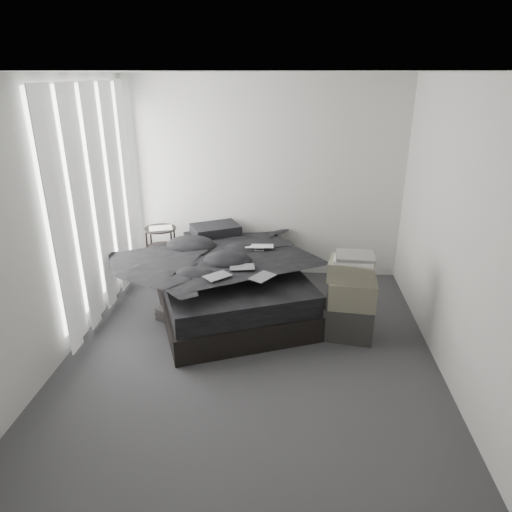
# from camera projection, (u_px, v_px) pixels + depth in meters

# --- Properties ---
(floor) EXTENTS (3.60, 4.20, 0.01)m
(floor) POSITION_uv_depth(u_px,v_px,m) (250.00, 357.00, 4.47)
(floor) COLOR #343336
(floor) RESTS_ON ground
(ceiling) EXTENTS (3.60, 4.20, 0.01)m
(ceiling) POSITION_uv_depth(u_px,v_px,m) (248.00, 72.00, 3.50)
(ceiling) COLOR white
(ceiling) RESTS_ON ground
(wall_back) EXTENTS (3.60, 0.01, 2.60)m
(wall_back) POSITION_uv_depth(u_px,v_px,m) (264.00, 180.00, 5.93)
(wall_back) COLOR beige
(wall_back) RESTS_ON ground
(wall_front) EXTENTS (3.60, 0.01, 2.60)m
(wall_front) POSITION_uv_depth(u_px,v_px,m) (206.00, 383.00, 2.05)
(wall_front) COLOR beige
(wall_front) RESTS_ON ground
(wall_left) EXTENTS (0.01, 4.20, 2.60)m
(wall_left) POSITION_uv_depth(u_px,v_px,m) (51.00, 227.00, 4.12)
(wall_left) COLOR beige
(wall_left) RESTS_ON ground
(wall_right) EXTENTS (0.01, 4.20, 2.60)m
(wall_right) POSITION_uv_depth(u_px,v_px,m) (460.00, 237.00, 3.86)
(wall_right) COLOR beige
(wall_right) RESTS_ON ground
(window_left) EXTENTS (0.02, 2.00, 2.30)m
(window_left) POSITION_uv_depth(u_px,v_px,m) (93.00, 196.00, 4.93)
(window_left) COLOR white
(window_left) RESTS_ON wall_left
(curtain_left) EXTENTS (0.06, 2.12, 2.48)m
(curtain_left) POSITION_uv_depth(u_px,v_px,m) (98.00, 203.00, 4.95)
(curtain_left) COLOR white
(curtain_left) RESTS_ON wall_left
(bed) EXTENTS (2.22, 2.51, 0.28)m
(bed) POSITION_uv_depth(u_px,v_px,m) (229.00, 296.00, 5.39)
(bed) COLOR black
(bed) RESTS_ON floor
(mattress) EXTENTS (2.14, 2.43, 0.22)m
(mattress) POSITION_uv_depth(u_px,v_px,m) (229.00, 277.00, 5.29)
(mattress) COLOR black
(mattress) RESTS_ON bed
(duvet) EXTENTS (2.07, 2.21, 0.24)m
(duvet) POSITION_uv_depth(u_px,v_px,m) (230.00, 260.00, 5.16)
(duvet) COLOR black
(duvet) RESTS_ON mattress
(pillow_lower) EXTENTS (0.74, 0.62, 0.14)m
(pillow_lower) POSITION_uv_depth(u_px,v_px,m) (210.00, 240.00, 5.93)
(pillow_lower) COLOR black
(pillow_lower) RESTS_ON mattress
(pillow_upper) EXTENTS (0.70, 0.63, 0.13)m
(pillow_upper) POSITION_uv_depth(u_px,v_px,m) (215.00, 230.00, 5.88)
(pillow_upper) COLOR black
(pillow_upper) RESTS_ON pillow_lower
(laptop) EXTENTS (0.34, 0.23, 0.03)m
(laptop) POSITION_uv_depth(u_px,v_px,m) (259.00, 242.00, 5.31)
(laptop) COLOR silver
(laptop) RESTS_ON duvet
(comic_a) EXTENTS (0.31, 0.30, 0.01)m
(comic_a) POSITION_uv_depth(u_px,v_px,m) (217.00, 269.00, 4.60)
(comic_a) COLOR black
(comic_a) RESTS_ON duvet
(comic_b) EXTENTS (0.29, 0.21, 0.01)m
(comic_b) POSITION_uv_depth(u_px,v_px,m) (242.00, 260.00, 4.81)
(comic_b) COLOR black
(comic_b) RESTS_ON duvet
(comic_c) EXTENTS (0.29, 0.31, 0.01)m
(comic_c) POSITION_uv_depth(u_px,v_px,m) (262.00, 269.00, 4.58)
(comic_c) COLOR black
(comic_c) RESTS_ON duvet
(side_stand) EXTENTS (0.46, 0.46, 0.75)m
(side_stand) POSITION_uv_depth(u_px,v_px,m) (162.00, 256.00, 5.95)
(side_stand) COLOR black
(side_stand) RESTS_ON floor
(papers) EXTENTS (0.34, 0.29, 0.01)m
(papers) POSITION_uv_depth(u_px,v_px,m) (161.00, 228.00, 5.80)
(papers) COLOR white
(papers) RESTS_ON side_stand
(floor_books) EXTENTS (0.21, 0.25, 0.15)m
(floor_books) POSITION_uv_depth(u_px,v_px,m) (166.00, 312.00, 5.17)
(floor_books) COLOR black
(floor_books) RESTS_ON floor
(box_lower) EXTENTS (0.56, 0.47, 0.37)m
(box_lower) POSITION_uv_depth(u_px,v_px,m) (349.00, 320.00, 4.78)
(box_lower) COLOR black
(box_lower) RESTS_ON floor
(box_mid) EXTENTS (0.50, 0.42, 0.29)m
(box_mid) POSITION_uv_depth(u_px,v_px,m) (352.00, 292.00, 4.65)
(box_mid) COLOR #5F5B4B
(box_mid) RESTS_ON box_lower
(box_upper) EXTENTS (0.52, 0.45, 0.20)m
(box_upper) POSITION_uv_depth(u_px,v_px,m) (352.00, 270.00, 4.57)
(box_upper) COLOR #5F5B4B
(box_upper) RESTS_ON box_mid
(art_book_white) EXTENTS (0.43, 0.37, 0.04)m
(art_book_white) POSITION_uv_depth(u_px,v_px,m) (354.00, 259.00, 4.52)
(art_book_white) COLOR silver
(art_book_white) RESTS_ON box_upper
(art_book_snake) EXTENTS (0.39, 0.32, 0.04)m
(art_book_snake) POSITION_uv_depth(u_px,v_px,m) (355.00, 256.00, 4.50)
(art_book_snake) COLOR silver
(art_book_snake) RESTS_ON art_book_white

